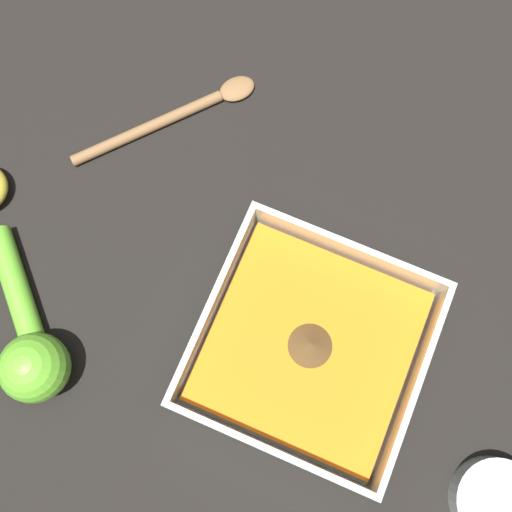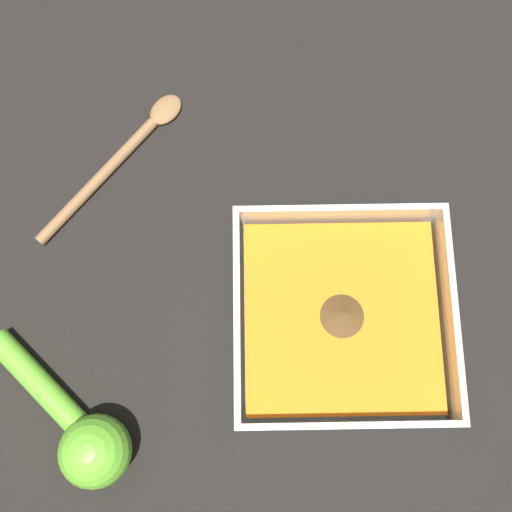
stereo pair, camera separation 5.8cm
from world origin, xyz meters
name	(u,v)px [view 1 (the left image)]	position (x,y,z in m)	size (l,w,h in m)	color
ground_plane	(337,380)	(0.00, 0.00, 0.00)	(4.00, 4.00, 0.00)	black
square_dish	(309,347)	(-0.04, 0.02, 0.02)	(0.20, 0.20, 0.06)	silver
spice_bowl	(495,502)	(0.17, -0.05, 0.01)	(0.08, 0.08, 0.03)	silver
lemon_squeezer	(31,350)	(-0.28, -0.09, 0.03)	(0.15, 0.15, 0.07)	#6BC633
wooden_spoon	(176,116)	(-0.26, 0.19, 0.01)	(0.15, 0.17, 0.01)	olive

